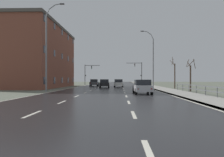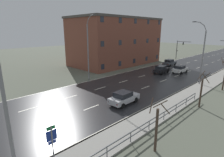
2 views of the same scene
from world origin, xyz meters
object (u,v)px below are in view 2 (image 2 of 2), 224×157
at_px(car_far_left, 180,69).
at_px(street_lamp_midground, 202,54).
at_px(traffic_signal_left, 179,47).
at_px(car_near_left, 161,69).
at_px(highway_sign, 52,143).
at_px(car_mid_centre, 170,62).
at_px(car_far_right, 124,97).
at_px(street_lamp_left_bank, 88,49).
at_px(street_lamp_foreground, 4,102).
at_px(brick_building, 116,41).

bearing_deg(car_far_left, street_lamp_midground, -42.85).
xyz_separation_m(traffic_signal_left, car_near_left, (6.05, -20.39, -2.88)).
height_order(street_lamp_midground, car_far_left, street_lamp_midground).
bearing_deg(highway_sign, car_far_left, 102.06).
distance_m(street_lamp_midground, car_mid_centre, 16.85).
bearing_deg(car_mid_centre, car_far_right, -72.59).
xyz_separation_m(street_lamp_midground, street_lamp_left_bank, (-14.92, -11.30, 0.56)).
bearing_deg(car_far_right, highway_sign, -71.40).
height_order(street_lamp_foreground, highway_sign, street_lamp_foreground).
distance_m(highway_sign, traffic_signal_left, 51.76).
distance_m(street_lamp_foreground, street_lamp_left_bank, 22.58).
distance_m(street_lamp_midground, car_far_right, 15.91).
distance_m(street_lamp_foreground, brick_building, 39.93).
distance_m(car_far_right, brick_building, 28.19).
relative_size(car_mid_centre, car_far_left, 0.99).
distance_m(car_far_left, car_far_right, 20.90).
xyz_separation_m(street_lamp_midground, car_far_right, (-3.27, -15.01, -4.16)).
bearing_deg(street_lamp_midground, car_far_right, -102.29).
bearing_deg(car_near_left, car_far_left, 46.69).
xyz_separation_m(street_lamp_foreground, car_near_left, (-8.55, 30.92, -4.27)).
xyz_separation_m(car_near_left, car_far_right, (5.30, -17.67, 0.00)).
bearing_deg(traffic_signal_left, car_mid_centre, -74.60).
relative_size(street_lamp_foreground, brick_building, 0.44).
xyz_separation_m(street_lamp_left_bank, car_far_right, (11.65, -3.71, -4.71)).
bearing_deg(traffic_signal_left, street_lamp_left_bank, -90.51).
xyz_separation_m(street_lamp_left_bank, car_far_left, (9.01, 17.03, -4.71)).
bearing_deg(brick_building, car_far_left, 5.05).
height_order(street_lamp_left_bank, car_far_left, street_lamp_left_bank).
height_order(street_lamp_midground, highway_sign, street_lamp_midground).
distance_m(car_mid_centre, car_far_left, 8.11).
height_order(street_lamp_foreground, car_near_left, street_lamp_foreground).
relative_size(highway_sign, brick_building, 0.14).
relative_size(traffic_signal_left, car_near_left, 1.36).
xyz_separation_m(car_far_left, brick_building, (-17.36, -1.53, 5.13)).
bearing_deg(highway_sign, car_far_right, 110.44).
relative_size(car_near_left, brick_building, 0.18).
bearing_deg(car_far_right, traffic_signal_left, 104.75).
bearing_deg(traffic_signal_left, street_lamp_midground, -57.63).
bearing_deg(car_far_left, brick_building, -173.72).
bearing_deg(street_lamp_midground, car_near_left, 162.73).
bearing_deg(car_far_left, car_far_right, -81.52).
height_order(highway_sign, brick_building, brick_building).
bearing_deg(car_far_right, street_lamp_foreground, -78.05).
bearing_deg(brick_building, street_lamp_left_bank, -61.67).
bearing_deg(brick_building, car_far_right, -43.83).
xyz_separation_m(car_mid_centre, car_far_left, (5.56, -5.90, 0.00)).
bearing_deg(brick_building, street_lamp_midground, -10.20).
xyz_separation_m(highway_sign, traffic_signal_left, (-15.55, 49.34, 1.60)).
bearing_deg(car_near_left, car_far_right, -75.64).
relative_size(street_lamp_midground, street_lamp_left_bank, 0.90).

